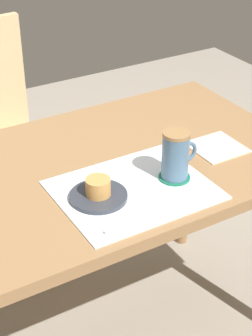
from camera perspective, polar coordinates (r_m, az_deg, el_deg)
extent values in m
cube|color=#9E9384|center=(2.11, -1.40, -16.61)|extent=(4.40, 4.40, 0.02)
cylinder|color=#997047|center=(2.30, 6.06, -0.68)|extent=(0.05, 0.05, 0.69)
cube|color=#997047|center=(1.65, -1.72, 0.11)|extent=(1.15, 0.72, 0.04)
cylinder|color=#D1B27F|center=(2.30, -5.48, -4.78)|extent=(0.04, 0.04, 0.42)
cylinder|color=#D1B27F|center=(2.56, -9.57, -0.90)|extent=(0.04, 0.04, 0.42)
cube|color=#D1B27F|center=(2.24, -11.98, 0.58)|extent=(0.46, 0.46, 0.04)
cube|color=white|center=(1.51, 0.77, -2.23)|extent=(0.41, 0.33, 0.00)
cylinder|color=#333842|center=(1.48, -2.82, -2.88)|extent=(0.15, 0.15, 0.01)
cylinder|color=tan|center=(1.46, -2.85, -1.93)|extent=(0.07, 0.07, 0.05)
cylinder|color=#196B4C|center=(1.56, 4.92, -0.93)|extent=(0.09, 0.09, 0.00)
cylinder|color=slate|center=(1.53, 5.04, 1.18)|extent=(0.07, 0.07, 0.13)
cylinder|color=#9E7547|center=(1.49, 5.16, 3.46)|extent=(0.08, 0.08, 0.01)
torus|color=slate|center=(1.55, 6.23, 1.63)|extent=(0.06, 0.01, 0.06)
cylinder|color=silver|center=(1.38, 0.26, -5.80)|extent=(0.13, 0.02, 0.01)
cube|color=silver|center=(1.73, 9.20, 2.11)|extent=(0.15, 0.15, 0.00)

